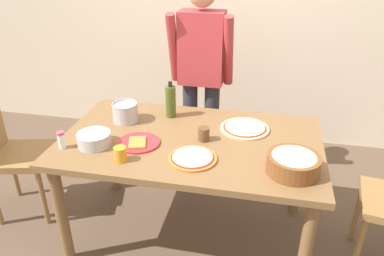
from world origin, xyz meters
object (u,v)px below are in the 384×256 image
object	(u,v)px
plate_with_slice	(138,143)
mixing_bowl_steel	(94,139)
salt_shaker	(61,140)
pizza_cooked_on_tray	(192,158)
steel_pot	(125,112)
cup_small_brown	(204,134)
chair_wooden_left	(9,148)
olive_oil_bottle	(171,101)
person_cook	(201,72)
popcorn_bowl	(293,162)
dining_table	(190,151)
pizza_raw_on_board	(245,128)
cup_orange	(120,154)

from	to	relation	value
plate_with_slice	mixing_bowl_steel	distance (m)	0.26
salt_shaker	pizza_cooked_on_tray	bearing A→B (deg)	2.58
steel_pot	cup_small_brown	distance (m)	0.59
chair_wooden_left	mixing_bowl_steel	world-z (taller)	chair_wooden_left
pizza_cooked_on_tray	olive_oil_bottle	size ratio (longest dim) A/B	1.08
pizza_cooked_on_tray	steel_pot	bearing A→B (deg)	144.44
person_cook	popcorn_bowl	xyz separation A→B (m)	(0.68, -1.00, -0.12)
dining_table	plate_with_slice	size ratio (longest dim) A/B	6.15
pizza_raw_on_board	cup_orange	bearing A→B (deg)	-140.87
popcorn_bowl	cup_orange	world-z (taller)	popcorn_bowl
mixing_bowl_steel	olive_oil_bottle	distance (m)	0.60
plate_with_slice	olive_oil_bottle	distance (m)	0.44
chair_wooden_left	salt_shaker	size ratio (longest dim) A/B	8.96
mixing_bowl_steel	salt_shaker	xyz separation A→B (m)	(-0.17, -0.07, 0.01)
mixing_bowl_steel	steel_pot	distance (m)	0.36
person_cook	plate_with_slice	distance (m)	0.93
plate_with_slice	steel_pot	xyz separation A→B (m)	(-0.19, 0.28, 0.06)
salt_shaker	steel_pot	bearing A→B (deg)	60.97
pizza_cooked_on_tray	salt_shaker	xyz separation A→B (m)	(-0.78, -0.04, 0.04)
mixing_bowl_steel	cup_small_brown	world-z (taller)	cup_small_brown
dining_table	cup_small_brown	bearing A→B (deg)	-3.26
popcorn_bowl	cup_small_brown	world-z (taller)	popcorn_bowl
pizza_cooked_on_tray	popcorn_bowl	xyz separation A→B (m)	(0.54, -0.02, 0.05)
steel_pot	cup_orange	size ratio (longest dim) A/B	2.04
dining_table	steel_pot	bearing A→B (deg)	161.81
person_cook	cup_small_brown	distance (m)	0.79
plate_with_slice	salt_shaker	distance (m)	0.45
pizza_raw_on_board	pizza_cooked_on_tray	xyz separation A→B (m)	(-0.26, -0.43, 0.00)
mixing_bowl_steel	cup_orange	xyz separation A→B (m)	(0.22, -0.13, 0.00)
chair_wooden_left	olive_oil_bottle	xyz separation A→B (m)	(1.12, 0.30, 0.33)
olive_oil_bottle	cup_small_brown	size ratio (longest dim) A/B	3.01
steel_pot	chair_wooden_left	bearing A→B (deg)	-168.63
salt_shaker	pizza_raw_on_board	bearing A→B (deg)	24.08
dining_table	steel_pot	xyz separation A→B (m)	(-0.48, 0.16, 0.16)
dining_table	olive_oil_bottle	world-z (taller)	olive_oil_bottle
dining_table	cup_small_brown	distance (m)	0.16
pizza_cooked_on_tray	popcorn_bowl	size ratio (longest dim) A/B	0.99
person_cook	cup_small_brown	bearing A→B (deg)	-78.20
person_cook	cup_small_brown	world-z (taller)	person_cook
pizza_raw_on_board	plate_with_slice	xyz separation A→B (m)	(-0.61, -0.32, -0.00)
plate_with_slice	cup_small_brown	xyz separation A→B (m)	(0.38, 0.12, 0.03)
chair_wooden_left	cup_orange	size ratio (longest dim) A/B	11.18
chair_wooden_left	olive_oil_bottle	distance (m)	1.21
chair_wooden_left	mixing_bowl_steel	xyz separation A→B (m)	(0.78, -0.18, 0.26)
person_cook	salt_shaker	distance (m)	1.21
olive_oil_bottle	pizza_raw_on_board	bearing A→B (deg)	-10.08
pizza_cooked_on_tray	steel_pot	xyz separation A→B (m)	(-0.54, 0.39, 0.06)
plate_with_slice	salt_shaker	size ratio (longest dim) A/B	2.45
dining_table	popcorn_bowl	bearing A→B (deg)	-22.12
steel_pot	cup_orange	distance (m)	0.51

